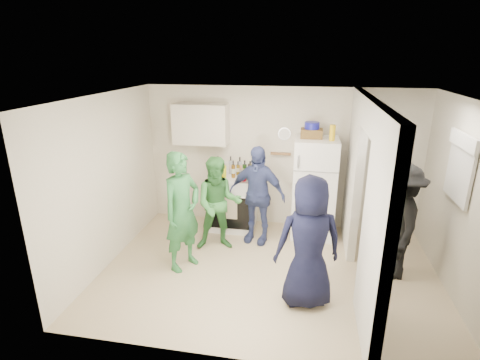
# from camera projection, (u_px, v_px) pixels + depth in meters

# --- Properties ---
(floor) EXTENTS (4.80, 4.80, 0.00)m
(floor) POSITION_uv_depth(u_px,v_px,m) (269.00, 272.00, 5.46)
(floor) COLOR tan
(floor) RESTS_ON ground
(wall_back) EXTENTS (4.80, 0.00, 4.80)m
(wall_back) POSITION_uv_depth(u_px,v_px,m) (281.00, 158.00, 6.64)
(wall_back) COLOR silver
(wall_back) RESTS_ON floor
(wall_front) EXTENTS (4.80, 0.00, 4.80)m
(wall_front) POSITION_uv_depth(u_px,v_px,m) (252.00, 255.00, 3.47)
(wall_front) COLOR silver
(wall_front) RESTS_ON floor
(wall_left) EXTENTS (0.00, 3.40, 3.40)m
(wall_left) POSITION_uv_depth(u_px,v_px,m) (107.00, 181.00, 5.46)
(wall_left) COLOR silver
(wall_left) RESTS_ON floor
(wall_right) EXTENTS (0.00, 3.40, 3.40)m
(wall_right) POSITION_uv_depth(u_px,v_px,m) (463.00, 204.00, 4.65)
(wall_right) COLOR silver
(wall_right) RESTS_ON floor
(ceiling) EXTENTS (4.80, 4.80, 0.00)m
(ceiling) POSITION_uv_depth(u_px,v_px,m) (274.00, 97.00, 4.65)
(ceiling) COLOR white
(ceiling) RESTS_ON wall_back
(partition_pier_back) EXTENTS (0.12, 1.20, 2.50)m
(partition_pier_back) POSITION_uv_depth(u_px,v_px,m) (354.00, 172.00, 5.87)
(partition_pier_back) COLOR silver
(partition_pier_back) RESTS_ON floor
(partition_pier_front) EXTENTS (0.12, 1.20, 2.50)m
(partition_pier_front) POSITION_uv_depth(u_px,v_px,m) (377.00, 236.00, 3.83)
(partition_pier_front) COLOR silver
(partition_pier_front) RESTS_ON floor
(partition_header) EXTENTS (0.12, 1.00, 0.40)m
(partition_header) POSITION_uv_depth(u_px,v_px,m) (372.00, 116.00, 4.51)
(partition_header) COLOR silver
(partition_header) RESTS_ON partition_pier_back
(stove) EXTENTS (0.82, 0.68, 0.97)m
(stove) POSITION_uv_depth(u_px,v_px,m) (233.00, 202.00, 6.71)
(stove) COLOR white
(stove) RESTS_ON floor
(upper_cabinet) EXTENTS (0.95, 0.34, 0.70)m
(upper_cabinet) POSITION_uv_depth(u_px,v_px,m) (201.00, 124.00, 6.51)
(upper_cabinet) COLOR silver
(upper_cabinet) RESTS_ON wall_back
(fridge) EXTENTS (0.70, 0.68, 1.71)m
(fridge) POSITION_uv_depth(u_px,v_px,m) (314.00, 188.00, 6.33)
(fridge) COLOR white
(fridge) RESTS_ON floor
(wicker_basket) EXTENTS (0.35, 0.25, 0.15)m
(wicker_basket) POSITION_uv_depth(u_px,v_px,m) (312.00, 133.00, 6.09)
(wicker_basket) COLOR brown
(wicker_basket) RESTS_ON fridge
(blue_bowl) EXTENTS (0.24, 0.24, 0.11)m
(blue_bowl) POSITION_uv_depth(u_px,v_px,m) (312.00, 125.00, 6.05)
(blue_bowl) COLOR navy
(blue_bowl) RESTS_ON wicker_basket
(yellow_cup_stack_top) EXTENTS (0.09, 0.09, 0.25)m
(yellow_cup_stack_top) POSITION_uv_depth(u_px,v_px,m) (332.00, 133.00, 5.88)
(yellow_cup_stack_top) COLOR yellow
(yellow_cup_stack_top) RESTS_ON fridge
(wall_clock) EXTENTS (0.22, 0.02, 0.22)m
(wall_clock) POSITION_uv_depth(u_px,v_px,m) (284.00, 134.00, 6.47)
(wall_clock) COLOR white
(wall_clock) RESTS_ON wall_back
(spice_shelf) EXTENTS (0.35, 0.08, 0.03)m
(spice_shelf) POSITION_uv_depth(u_px,v_px,m) (281.00, 154.00, 6.56)
(spice_shelf) COLOR olive
(spice_shelf) RESTS_ON wall_back
(nook_window) EXTENTS (0.03, 0.70, 0.80)m
(nook_window) POSITION_uv_depth(u_px,v_px,m) (462.00, 168.00, 4.71)
(nook_window) COLOR black
(nook_window) RESTS_ON wall_right
(nook_window_frame) EXTENTS (0.04, 0.76, 0.86)m
(nook_window_frame) POSITION_uv_depth(u_px,v_px,m) (460.00, 168.00, 4.71)
(nook_window_frame) COLOR white
(nook_window_frame) RESTS_ON wall_right
(nook_valance) EXTENTS (0.04, 0.82, 0.18)m
(nook_valance) POSITION_uv_depth(u_px,v_px,m) (464.00, 141.00, 4.60)
(nook_valance) COLOR white
(nook_valance) RESTS_ON wall_right
(yellow_cup_stack_stove) EXTENTS (0.09, 0.09, 0.25)m
(yellow_cup_stack_stove) POSITION_uv_depth(u_px,v_px,m) (224.00, 173.00, 6.33)
(yellow_cup_stack_stove) COLOR #D1D612
(yellow_cup_stack_stove) RESTS_ON stove
(red_cup) EXTENTS (0.09, 0.09, 0.12)m
(red_cup) POSITION_uv_depth(u_px,v_px,m) (244.00, 177.00, 6.31)
(red_cup) COLOR #B50C1B
(red_cup) RESTS_ON stove
(person_green_left) EXTENTS (0.67, 0.76, 1.76)m
(person_green_left) POSITION_uv_depth(u_px,v_px,m) (182.00, 212.00, 5.33)
(person_green_left) COLOR #2F763B
(person_green_left) RESTS_ON floor
(person_green_center) EXTENTS (0.86, 0.73, 1.53)m
(person_green_center) POSITION_uv_depth(u_px,v_px,m) (219.00, 204.00, 5.90)
(person_green_center) COLOR #3D8B45
(person_green_center) RESTS_ON floor
(person_denim) EXTENTS (1.03, 0.61, 1.65)m
(person_denim) POSITION_uv_depth(u_px,v_px,m) (257.00, 195.00, 6.12)
(person_denim) COLOR #3C4983
(person_denim) RESTS_ON floor
(person_navy) EXTENTS (0.93, 0.73, 1.69)m
(person_navy) POSITION_uv_depth(u_px,v_px,m) (309.00, 243.00, 4.53)
(person_navy) COLOR black
(person_navy) RESTS_ON floor
(person_nook) EXTENTS (0.71, 1.12, 1.66)m
(person_nook) POSITION_uv_depth(u_px,v_px,m) (399.00, 222.00, 5.13)
(person_nook) COLOR black
(person_nook) RESTS_ON floor
(bottle_a) EXTENTS (0.07, 0.07, 0.32)m
(bottle_a) POSITION_uv_depth(u_px,v_px,m) (218.00, 165.00, 6.65)
(bottle_a) COLOR brown
(bottle_a) RESTS_ON stove
(bottle_b) EXTENTS (0.08, 0.08, 0.27)m
(bottle_b) POSITION_uv_depth(u_px,v_px,m) (222.00, 170.00, 6.45)
(bottle_b) COLOR #164428
(bottle_b) RESTS_ON stove
(bottle_c) EXTENTS (0.06, 0.06, 0.32)m
(bottle_c) POSITION_uv_depth(u_px,v_px,m) (231.00, 165.00, 6.66)
(bottle_c) COLOR #9CA2A9
(bottle_c) RESTS_ON stove
(bottle_d) EXTENTS (0.07, 0.07, 0.30)m
(bottle_d) POSITION_uv_depth(u_px,v_px,m) (233.00, 169.00, 6.44)
(bottle_d) COLOR brown
(bottle_d) RESTS_ON stove
(bottle_e) EXTENTS (0.07, 0.07, 0.31)m
(bottle_e) POSITION_uv_depth(u_px,v_px,m) (240.00, 165.00, 6.65)
(bottle_e) COLOR #A3A4B5
(bottle_e) RESTS_ON stove
(bottle_f) EXTENTS (0.07, 0.07, 0.29)m
(bottle_f) POSITION_uv_depth(u_px,v_px,m) (245.00, 169.00, 6.50)
(bottle_f) COLOR #1A3613
(bottle_f) RESTS_ON stove
(bottle_g) EXTENTS (0.08, 0.08, 0.25)m
(bottle_g) POSITION_uv_depth(u_px,v_px,m) (250.00, 168.00, 6.61)
(bottle_g) COLOR #9BA235
(bottle_g) RESTS_ON stove
(bottle_h) EXTENTS (0.07, 0.07, 0.28)m
(bottle_h) POSITION_uv_depth(u_px,v_px,m) (214.00, 170.00, 6.44)
(bottle_h) COLOR #B4BAC1
(bottle_h) RESTS_ON stove
(bottle_i) EXTENTS (0.06, 0.06, 0.25)m
(bottle_i) POSITION_uv_depth(u_px,v_px,m) (238.00, 168.00, 6.59)
(bottle_i) COLOR brown
(bottle_i) RESTS_ON stove
(bottle_j) EXTENTS (0.08, 0.08, 0.27)m
(bottle_j) POSITION_uv_depth(u_px,v_px,m) (249.00, 172.00, 6.36)
(bottle_j) COLOR #22642C
(bottle_j) RESTS_ON stove
(bottle_k) EXTENTS (0.07, 0.07, 0.25)m
(bottle_k) POSITION_uv_depth(u_px,v_px,m) (221.00, 169.00, 6.58)
(bottle_k) COLOR brown
(bottle_k) RESTS_ON stove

